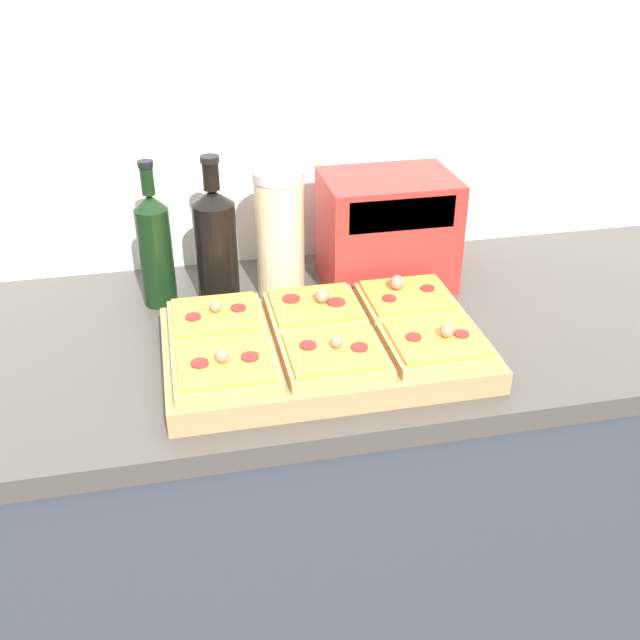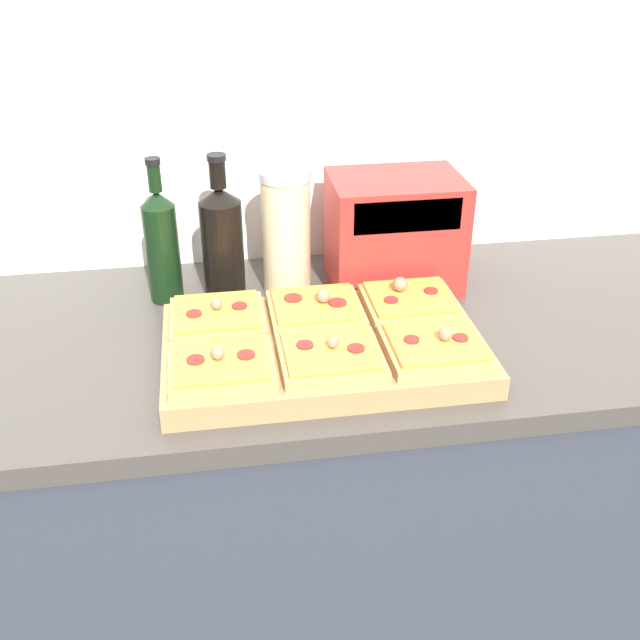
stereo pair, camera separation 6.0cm
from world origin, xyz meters
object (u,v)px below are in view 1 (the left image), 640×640
object	(u,v)px
cutting_board	(324,349)
toaster_oven	(387,230)
wine_bottle	(216,242)
olive_oil_bottle	(155,248)
grain_jar_tall	(280,233)

from	to	relation	value
cutting_board	toaster_oven	bearing A→B (deg)	54.92
wine_bottle	toaster_oven	size ratio (longest dim) A/B	1.03
olive_oil_bottle	toaster_oven	size ratio (longest dim) A/B	1.02
toaster_oven	olive_oil_bottle	bearing A→B (deg)	179.90
grain_jar_tall	toaster_oven	size ratio (longest dim) A/B	0.90
cutting_board	olive_oil_bottle	bearing A→B (deg)	134.80
cutting_board	grain_jar_tall	bearing A→B (deg)	96.03
cutting_board	olive_oil_bottle	world-z (taller)	olive_oil_bottle
olive_oil_bottle	grain_jar_tall	xyz separation A→B (m)	(0.25, 0.00, 0.01)
cutting_board	wine_bottle	size ratio (longest dim) A/B	1.88
olive_oil_bottle	wine_bottle	distance (m)	0.12
olive_oil_bottle	cutting_board	bearing A→B (deg)	-45.20
olive_oil_bottle	toaster_oven	bearing A→B (deg)	-0.10
cutting_board	wine_bottle	bearing A→B (deg)	119.62
wine_bottle	toaster_oven	distance (m)	0.35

